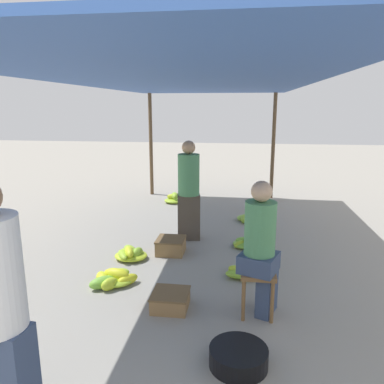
{
  "coord_description": "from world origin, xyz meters",
  "views": [
    {
      "loc": [
        0.72,
        -1.1,
        2.05
      ],
      "look_at": [
        0.0,
        4.19,
        0.81
      ],
      "focal_mm": 35.0,
      "sensor_mm": 36.0,
      "label": 1
    }
  ],
  "objects_px": {
    "shopper_walking_mid": "(189,189)",
    "crate_near": "(170,300)",
    "banana_pile_left_1": "(131,254)",
    "banana_pile_right_2": "(251,218)",
    "stool": "(258,280)",
    "basin_black": "(238,357)",
    "banana_pile_left_2": "(175,198)",
    "banana_pile_right_0": "(243,268)",
    "vendor_seated": "(261,246)",
    "banana_pile_right_1": "(249,243)",
    "banana_pile_left_0": "(113,279)",
    "crate_mid": "(171,246)"
  },
  "relations": [
    {
      "from": "shopper_walking_mid",
      "to": "crate_near",
      "type": "bearing_deg",
      "value": -87.07
    },
    {
      "from": "banana_pile_left_1",
      "to": "banana_pile_right_2",
      "type": "height_order",
      "value": "banana_pile_left_1"
    },
    {
      "from": "stool",
      "to": "banana_pile_left_1",
      "type": "height_order",
      "value": "stool"
    },
    {
      "from": "basin_black",
      "to": "crate_near",
      "type": "xyz_separation_m",
      "value": [
        -0.71,
        0.8,
        0.01
      ]
    },
    {
      "from": "crate_near",
      "to": "banana_pile_left_2",
      "type": "bearing_deg",
      "value": 99.68
    },
    {
      "from": "stool",
      "to": "banana_pile_right_0",
      "type": "relative_size",
      "value": 0.99
    },
    {
      "from": "vendor_seated",
      "to": "banana_pile_right_1",
      "type": "bearing_deg",
      "value": 92.37
    },
    {
      "from": "banana_pile_right_1",
      "to": "banana_pile_right_2",
      "type": "xyz_separation_m",
      "value": [
        0.05,
        1.34,
        -0.01
      ]
    },
    {
      "from": "banana_pile_left_1",
      "to": "banana_pile_right_0",
      "type": "relative_size",
      "value": 1.24
    },
    {
      "from": "stool",
      "to": "vendor_seated",
      "type": "distance_m",
      "value": 0.35
    },
    {
      "from": "vendor_seated",
      "to": "banana_pile_left_1",
      "type": "bearing_deg",
      "value": 144.85
    },
    {
      "from": "basin_black",
      "to": "banana_pile_left_0",
      "type": "bearing_deg",
      "value": 140.54
    },
    {
      "from": "crate_mid",
      "to": "shopper_walking_mid",
      "type": "bearing_deg",
      "value": 74.04
    },
    {
      "from": "stool",
      "to": "shopper_walking_mid",
      "type": "xyz_separation_m",
      "value": [
        -0.99,
        2.06,
        0.43
      ]
    },
    {
      "from": "banana_pile_right_0",
      "to": "crate_near",
      "type": "relative_size",
      "value": 1.25
    },
    {
      "from": "basin_black",
      "to": "shopper_walking_mid",
      "type": "bearing_deg",
      "value": 105.93
    },
    {
      "from": "banana_pile_left_2",
      "to": "banana_pile_right_1",
      "type": "relative_size",
      "value": 0.98
    },
    {
      "from": "banana_pile_left_0",
      "to": "banana_pile_left_1",
      "type": "bearing_deg",
      "value": 91.69
    },
    {
      "from": "stool",
      "to": "vendor_seated",
      "type": "bearing_deg",
      "value": 20.88
    },
    {
      "from": "basin_black",
      "to": "crate_mid",
      "type": "relative_size",
      "value": 1.21
    },
    {
      "from": "banana_pile_left_0",
      "to": "banana_pile_right_1",
      "type": "relative_size",
      "value": 1.01
    },
    {
      "from": "banana_pile_left_0",
      "to": "shopper_walking_mid",
      "type": "xyz_separation_m",
      "value": [
        0.66,
        1.64,
        0.73
      ]
    },
    {
      "from": "banana_pile_right_2",
      "to": "stool",
      "type": "bearing_deg",
      "value": -89.99
    },
    {
      "from": "vendor_seated",
      "to": "banana_pile_left_1",
      "type": "distance_m",
      "value": 2.17
    },
    {
      "from": "banana_pile_left_0",
      "to": "banana_pile_right_0",
      "type": "bearing_deg",
      "value": 16.3
    },
    {
      "from": "shopper_walking_mid",
      "to": "banana_pile_right_1",
      "type": "bearing_deg",
      "value": -14.66
    },
    {
      "from": "banana_pile_left_0",
      "to": "banana_pile_left_2",
      "type": "bearing_deg",
      "value": 89.46
    },
    {
      "from": "banana_pile_right_1",
      "to": "banana_pile_right_0",
      "type": "bearing_deg",
      "value": -94.73
    },
    {
      "from": "basin_black",
      "to": "crate_mid",
      "type": "height_order",
      "value": "crate_mid"
    },
    {
      "from": "stool",
      "to": "shopper_walking_mid",
      "type": "height_order",
      "value": "shopper_walking_mid"
    },
    {
      "from": "vendor_seated",
      "to": "banana_pile_right_1",
      "type": "relative_size",
      "value": 2.47
    },
    {
      "from": "banana_pile_right_1",
      "to": "shopper_walking_mid",
      "type": "xyz_separation_m",
      "value": [
        -0.93,
        0.24,
        0.73
      ]
    },
    {
      "from": "stool",
      "to": "banana_pile_left_0",
      "type": "xyz_separation_m",
      "value": [
        -1.65,
        0.42,
        -0.3
      ]
    },
    {
      "from": "banana_pile_right_1",
      "to": "banana_pile_left_0",
      "type": "bearing_deg",
      "value": -138.67
    },
    {
      "from": "banana_pile_left_0",
      "to": "crate_near",
      "type": "bearing_deg",
      "value": -28.72
    },
    {
      "from": "basin_black",
      "to": "banana_pile_right_2",
      "type": "bearing_deg",
      "value": 87.53
    },
    {
      "from": "banana_pile_right_1",
      "to": "banana_pile_left_1",
      "type": "bearing_deg",
      "value": -159.0
    },
    {
      "from": "basin_black",
      "to": "crate_near",
      "type": "distance_m",
      "value": 1.07
    },
    {
      "from": "banana_pile_right_1",
      "to": "crate_mid",
      "type": "relative_size",
      "value": 1.41
    },
    {
      "from": "vendor_seated",
      "to": "banana_pile_right_1",
      "type": "distance_m",
      "value": 1.92
    },
    {
      "from": "stool",
      "to": "banana_pile_left_1",
      "type": "relative_size",
      "value": 0.8
    },
    {
      "from": "banana_pile_right_1",
      "to": "stool",
      "type": "bearing_deg",
      "value": -88.26
    },
    {
      "from": "stool",
      "to": "banana_pile_right_2",
      "type": "relative_size",
      "value": 0.83
    },
    {
      "from": "vendor_seated",
      "to": "banana_pile_right_0",
      "type": "height_order",
      "value": "vendor_seated"
    },
    {
      "from": "stool",
      "to": "banana_pile_left_2",
      "type": "xyz_separation_m",
      "value": [
        -1.61,
        4.27,
        -0.28
      ]
    },
    {
      "from": "banana_pile_left_0",
      "to": "crate_near",
      "type": "xyz_separation_m",
      "value": [
        0.77,
        -0.42,
        0.02
      ]
    },
    {
      "from": "stool",
      "to": "basin_black",
      "type": "distance_m",
      "value": 0.87
    },
    {
      "from": "shopper_walking_mid",
      "to": "banana_pile_left_0",
      "type": "bearing_deg",
      "value": -111.89
    },
    {
      "from": "banana_pile_right_1",
      "to": "crate_mid",
      "type": "bearing_deg",
      "value": -162.05
    },
    {
      "from": "banana_pile_right_2",
      "to": "shopper_walking_mid",
      "type": "height_order",
      "value": "shopper_walking_mid"
    }
  ]
}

